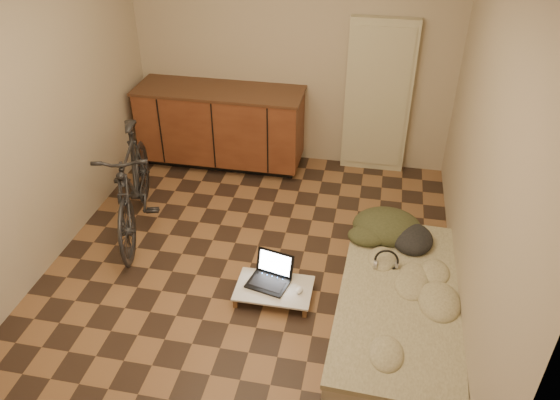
% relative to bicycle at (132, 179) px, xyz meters
% --- Properties ---
extents(room_shell, '(3.50, 4.00, 2.60)m').
position_rel_bicycle_xyz_m(room_shell, '(1.20, -0.32, 0.75)').
color(room_shell, brown).
rests_on(room_shell, ground).
extents(cabinets, '(1.84, 0.62, 0.91)m').
position_rel_bicycle_xyz_m(cabinets, '(0.45, 1.38, -0.08)').
color(cabinets, black).
rests_on(cabinets, ground).
extents(appliance_panel, '(0.70, 0.10, 1.70)m').
position_rel_bicycle_xyz_m(appliance_panel, '(2.15, 1.62, 0.30)').
color(appliance_panel, beige).
rests_on(appliance_panel, ground).
extents(bicycle, '(0.93, 1.76, 1.09)m').
position_rel_bicycle_xyz_m(bicycle, '(0.00, 0.00, 0.00)').
color(bicycle, black).
rests_on(bicycle, ground).
extents(futon, '(1.02, 2.02, 0.17)m').
position_rel_bicycle_xyz_m(futon, '(2.50, -0.66, -0.46)').
color(futon, '#BAAD95').
rests_on(futon, ground).
extents(clothing_pile, '(0.68, 0.57, 0.26)m').
position_rel_bicycle_xyz_m(clothing_pile, '(2.41, 0.12, -0.24)').
color(clothing_pile, '#343720').
rests_on(clothing_pile, futon).
extents(headphones, '(0.22, 0.21, 0.15)m').
position_rel_bicycle_xyz_m(headphones, '(2.37, -0.35, -0.30)').
color(headphones, black).
rests_on(headphones, futon).
extents(lap_desk, '(0.63, 0.41, 0.10)m').
position_rel_bicycle_xyz_m(lap_desk, '(1.49, -0.71, -0.45)').
color(lap_desk, brown).
rests_on(lap_desk, ground).
extents(laptop, '(0.38, 0.36, 0.22)m').
position_rel_bicycle_xyz_m(laptop, '(1.44, -0.63, -0.39)').
color(laptop, black).
rests_on(laptop, lap_desk).
extents(mouse, '(0.06, 0.09, 0.03)m').
position_rel_bicycle_xyz_m(mouse, '(1.70, -0.71, -0.43)').
color(mouse, white).
rests_on(mouse, lap_desk).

